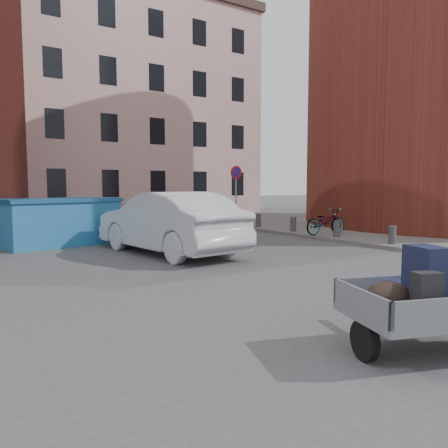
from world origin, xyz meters
TOP-DOWN VIEW (x-y plane):
  - ground at (0.00, 0.00)m, footprint 120.00×120.00m
  - sidewalk at (10.00, 4.00)m, footprint 9.00×24.00m
  - building_pink at (6.00, 22.00)m, footprint 16.00×8.00m
  - no_parking_sign at (6.00, 9.48)m, footprint 0.60×0.09m
  - bollards at (6.00, 3.40)m, footprint 0.22×9.02m
  - barriers at (4.20, 15.00)m, footprint 4.70×0.18m
  - trailer at (-0.94, -4.22)m, footprint 1.87×1.98m
  - dumpster at (-2.22, 7.34)m, footprint 3.81×2.49m
  - silver_car at (-0.11, 3.91)m, footprint 2.40×5.34m
  - bicycle at (6.20, 4.12)m, footprint 1.78×0.67m

SIDE VIEW (x-z plane):
  - ground at x=0.00m, z-range 0.00..0.00m
  - sidewalk at x=10.00m, z-range 0.00..0.12m
  - bollards at x=6.00m, z-range 0.12..0.67m
  - barriers at x=4.20m, z-range 0.00..1.00m
  - bicycle at x=6.20m, z-range 0.12..1.05m
  - trailer at x=-0.94m, z-range 0.01..1.21m
  - dumpster at x=-2.22m, z-range 0.01..1.48m
  - silver_car at x=-0.11m, z-range 0.00..1.70m
  - no_parking_sign at x=6.00m, z-range 0.69..3.34m
  - building_pink at x=6.00m, z-range 0.00..14.00m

